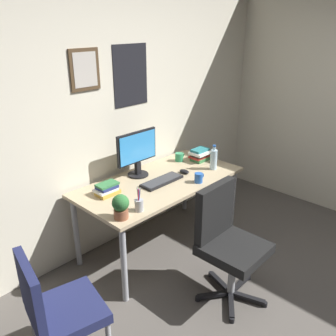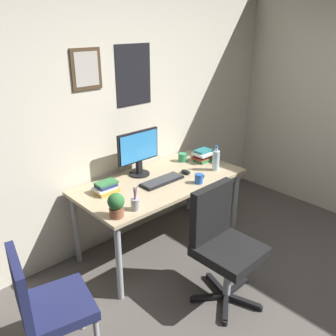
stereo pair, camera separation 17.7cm
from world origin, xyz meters
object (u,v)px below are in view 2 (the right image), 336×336
at_px(computer_mouse, 186,172).
at_px(coffee_mug_near, 199,178).
at_px(monitor, 138,151).
at_px(coffee_mug_far, 182,157).
at_px(keyboard, 162,181).
at_px(office_chair, 222,240).
at_px(book_stack_right, 203,155).
at_px(side_chair, 45,303).
at_px(water_bottle, 216,160).
at_px(book_stack_left, 106,188).
at_px(potted_plant, 116,204).
at_px(pen_cup, 135,204).

height_order(computer_mouse, coffee_mug_near, coffee_mug_near).
height_order(monitor, coffee_mug_far, monitor).
bearing_deg(keyboard, coffee_mug_near, -46.11).
distance_m(monitor, keyboard, 0.36).
bearing_deg(computer_mouse, office_chair, -116.35).
bearing_deg(computer_mouse, keyboard, 178.06).
distance_m(coffee_mug_far, book_stack_right, 0.22).
xyz_separation_m(side_chair, computer_mouse, (1.69, 0.46, 0.24)).
distance_m(side_chair, computer_mouse, 1.77).
bearing_deg(coffee_mug_near, office_chair, -120.40).
relative_size(side_chair, water_bottle, 3.47).
bearing_deg(side_chair, keyboard, 18.79).
bearing_deg(water_bottle, book_stack_left, 163.77).
bearing_deg(book_stack_right, book_stack_left, 176.95).
relative_size(office_chair, book_stack_left, 4.64).
height_order(side_chair, book_stack_right, side_chair).
bearing_deg(potted_plant, keyboard, 19.13).
distance_m(pen_cup, book_stack_left, 0.41).
relative_size(office_chair, potted_plant, 4.87).
xyz_separation_m(monitor, book_stack_left, (-0.45, -0.12, -0.19)).
bearing_deg(computer_mouse, coffee_mug_far, 50.77).
height_order(water_bottle, coffee_mug_near, water_bottle).
bearing_deg(water_bottle, side_chair, -170.63).
bearing_deg(pen_cup, coffee_mug_near, 0.08).
bearing_deg(potted_plant, water_bottle, 3.90).
distance_m(monitor, coffee_mug_far, 0.59).
bearing_deg(monitor, side_chair, -150.70).
height_order(keyboard, book_stack_right, book_stack_right).
distance_m(computer_mouse, book_stack_left, 0.82).
distance_m(coffee_mug_near, potted_plant, 0.91).
bearing_deg(potted_plant, coffee_mug_near, -0.71).
relative_size(computer_mouse, potted_plant, 0.56).
xyz_separation_m(office_chair, book_stack_left, (-0.41, 0.97, 0.24)).
relative_size(office_chair, keyboard, 2.21).
relative_size(monitor, keyboard, 1.07).
distance_m(office_chair, potted_plant, 0.86).
relative_size(water_bottle, pen_cup, 1.26).
bearing_deg(side_chair, pen_cup, 14.36).
distance_m(monitor, potted_plant, 0.82).
distance_m(water_bottle, pen_cup, 1.09).
height_order(computer_mouse, book_stack_left, book_stack_left).
bearing_deg(office_chair, pen_cup, 126.54).
relative_size(coffee_mug_near, pen_cup, 0.57).
bearing_deg(office_chair, computer_mouse, 63.65).
xyz_separation_m(side_chair, keyboard, (1.39, 0.47, 0.23)).
bearing_deg(side_chair, book_stack_right, 15.58).
bearing_deg(book_stack_right, computer_mouse, -163.22).
distance_m(coffee_mug_far, book_stack_left, 1.01).
relative_size(office_chair, coffee_mug_far, 7.68).
bearing_deg(office_chair, water_bottle, 44.07).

